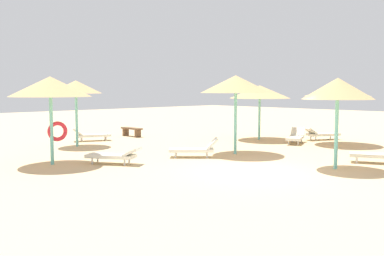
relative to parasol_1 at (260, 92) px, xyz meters
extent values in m
plane|color=#D1B284|center=(-7.11, -5.39, -2.47)|extent=(80.00, 80.00, 0.00)
cylinder|color=#6BC6BC|center=(0.00, 0.00, -1.35)|extent=(0.12, 0.12, 2.24)
cone|color=tan|center=(0.00, 0.00, 0.01)|extent=(3.13, 3.13, 0.66)
cylinder|color=#6BC6BC|center=(-4.71, -2.42, -1.18)|extent=(0.12, 0.12, 2.57)
cone|color=tan|center=(-4.71, -2.42, 0.35)|extent=(2.82, 2.82, 0.70)
cylinder|color=#6BC6BC|center=(-11.22, 0.35, -1.24)|extent=(0.12, 0.12, 2.46)
cone|color=tan|center=(-11.22, 0.35, 0.24)|extent=(2.78, 2.78, 0.69)
torus|color=red|center=(-11.00, 0.35, -1.32)|extent=(0.71, 0.26, 0.70)
cylinder|color=#6BC6BC|center=(-4.87, -6.88, -1.27)|extent=(0.12, 0.12, 2.39)
cone|color=tan|center=(-4.87, -6.88, 0.17)|extent=(2.30, 2.30, 0.69)
cylinder|color=#6BC6BC|center=(-8.21, 4.08, -1.21)|extent=(0.12, 0.12, 2.53)
cone|color=tan|center=(-8.21, 4.08, 0.25)|extent=(2.33, 2.33, 0.58)
cylinder|color=#6BC6BC|center=(1.03, -3.75, -1.28)|extent=(0.12, 0.12, 2.38)
cone|color=tan|center=(1.03, -3.75, 0.07)|extent=(3.05, 3.05, 0.51)
cube|color=silver|center=(-0.11, -2.25, -2.19)|extent=(1.81, 1.29, 0.12)
cube|color=silver|center=(0.62, -1.92, -1.96)|extent=(0.71, 0.78, 0.40)
cylinder|color=silver|center=(0.35, -1.80, -2.36)|extent=(0.06, 0.06, 0.22)
cylinder|color=silver|center=(0.53, -2.20, -2.36)|extent=(0.06, 0.06, 0.22)
cylinder|color=silver|center=(-0.74, -2.30, -2.36)|extent=(0.06, 0.06, 0.22)
cylinder|color=silver|center=(-0.56, -2.70, -2.36)|extent=(0.06, 0.06, 0.22)
cube|color=silver|center=(-6.60, -1.82, -2.19)|extent=(1.66, 1.64, 0.12)
cube|color=silver|center=(-6.03, -2.38, -1.93)|extent=(0.76, 0.77, 0.45)
cylinder|color=silver|center=(-6.02, -2.08, -2.36)|extent=(0.06, 0.06, 0.22)
cylinder|color=silver|center=(-6.33, -2.40, -2.36)|extent=(0.06, 0.06, 0.22)
cylinder|color=silver|center=(-6.88, -1.25, -2.36)|extent=(0.06, 0.06, 0.22)
cylinder|color=silver|center=(-7.19, -1.56, -2.36)|extent=(0.06, 0.06, 0.22)
cube|color=silver|center=(-9.69, -0.96, -2.19)|extent=(1.47, 1.77, 0.12)
cube|color=silver|center=(-9.24, -1.63, -2.01)|extent=(0.83, 0.80, 0.31)
cylinder|color=silver|center=(-9.17, -1.34, -2.36)|extent=(0.06, 0.06, 0.22)
cylinder|color=silver|center=(-9.54, -1.59, -2.36)|extent=(0.06, 0.06, 0.22)
cylinder|color=silver|center=(-9.83, -0.34, -2.36)|extent=(0.06, 0.06, 0.22)
cylinder|color=silver|center=(-10.20, -0.59, -2.36)|extent=(0.06, 0.06, 0.22)
cube|color=silver|center=(-2.82, -7.29, -2.19)|extent=(1.34, 1.81, 0.12)
cylinder|color=silver|center=(-2.89, -6.65, -2.36)|extent=(0.06, 0.06, 0.22)
cylinder|color=silver|center=(-3.29, -6.85, -2.36)|extent=(0.06, 0.06, 0.22)
cube|color=silver|center=(-6.54, 5.44, -2.19)|extent=(1.81, 1.29, 0.12)
cube|color=silver|center=(-7.27, 5.77, -1.97)|extent=(0.72, 0.79, 0.38)
cylinder|color=silver|center=(-7.18, 5.49, -2.36)|extent=(0.06, 0.06, 0.22)
cylinder|color=silver|center=(-6.99, 5.89, -2.36)|extent=(0.06, 0.06, 0.22)
cylinder|color=silver|center=(-6.08, 4.99, -2.36)|extent=(0.06, 0.06, 0.22)
cylinder|color=silver|center=(-5.90, 5.39, -2.36)|extent=(0.06, 0.06, 0.22)
cube|color=silver|center=(2.32, -2.36, -2.19)|extent=(1.81, 1.30, 0.12)
cube|color=silver|center=(1.59, -2.02, -1.98)|extent=(0.73, 0.79, 0.37)
cylinder|color=silver|center=(1.68, -2.30, -2.36)|extent=(0.06, 0.06, 0.22)
cylinder|color=silver|center=(1.87, -1.90, -2.36)|extent=(0.06, 0.06, 0.22)
cylinder|color=silver|center=(2.77, -2.81, -2.36)|extent=(0.06, 0.06, 0.22)
cylinder|color=silver|center=(2.96, -2.41, -2.36)|extent=(0.06, 0.06, 0.22)
cube|color=brown|center=(-3.95, 5.77, -2.02)|extent=(0.44, 1.51, 0.08)
cube|color=brown|center=(-3.93, 5.22, -2.26)|extent=(0.36, 0.13, 0.41)
cube|color=brown|center=(-3.96, 6.32, -2.26)|extent=(0.36, 0.13, 0.41)
camera|label=1|loc=(-18.00, -13.82, 0.16)|focal=40.61mm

